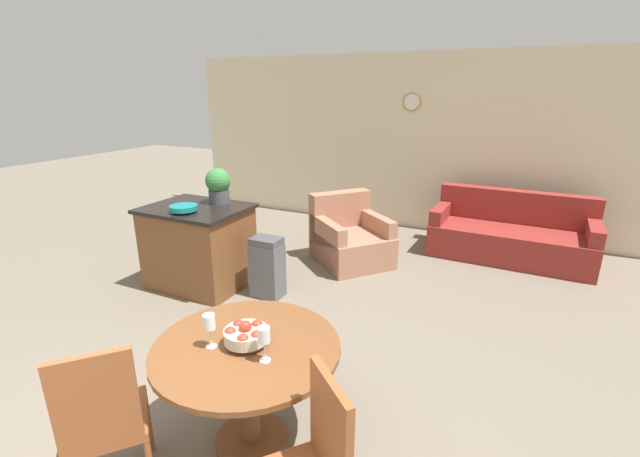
% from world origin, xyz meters
% --- Properties ---
extents(wall_back, '(8.00, 0.09, 2.70)m').
position_xyz_m(wall_back, '(-0.00, 5.85, 1.35)').
color(wall_back, beige).
rests_on(wall_back, ground_plane).
extents(dining_table, '(1.12, 1.12, 0.73)m').
position_xyz_m(dining_table, '(0.26, 0.92, 0.56)').
color(dining_table, brown).
rests_on(dining_table, ground_plane).
extents(dining_chair_near_left, '(0.59, 0.59, 0.99)m').
position_xyz_m(dining_chair_near_left, '(-0.21, 0.27, 0.54)').
color(dining_chair_near_left, brown).
rests_on(dining_chair_near_left, ground_plane).
extents(fruit_bowl, '(0.26, 0.26, 0.16)m').
position_xyz_m(fruit_bowl, '(0.26, 0.92, 0.80)').
color(fruit_bowl, '#B7B29E').
rests_on(fruit_bowl, dining_table).
extents(wine_glass_left, '(0.07, 0.07, 0.21)m').
position_xyz_m(wine_glass_left, '(0.08, 0.81, 0.88)').
color(wine_glass_left, silver).
rests_on(wine_glass_left, dining_table).
extents(wine_glass_right, '(0.07, 0.07, 0.21)m').
position_xyz_m(wine_glass_right, '(0.44, 0.83, 0.88)').
color(wine_glass_right, silver).
rests_on(wine_glass_right, dining_table).
extents(kitchen_island, '(1.10, 0.86, 0.93)m').
position_xyz_m(kitchen_island, '(-1.63, 2.64, 0.47)').
color(kitchen_island, brown).
rests_on(kitchen_island, ground_plane).
extents(teal_bowl, '(0.28, 0.28, 0.08)m').
position_xyz_m(teal_bowl, '(-1.58, 2.41, 0.98)').
color(teal_bowl, '#147A7F').
rests_on(teal_bowl, kitchen_island).
extents(potted_plant, '(0.28, 0.28, 0.40)m').
position_xyz_m(potted_plant, '(-1.50, 2.90, 1.14)').
color(potted_plant, '#4C4C51').
rests_on(potted_plant, kitchen_island).
extents(trash_bin, '(0.33, 0.24, 0.67)m').
position_xyz_m(trash_bin, '(-0.76, 2.71, 0.33)').
color(trash_bin, '#56565B').
rests_on(trash_bin, ground_plane).
extents(couch, '(2.03, 0.93, 0.86)m').
position_xyz_m(couch, '(1.54, 5.10, 0.29)').
color(couch, maroon).
rests_on(couch, ground_plane).
extents(armchair, '(1.23, 1.22, 0.87)m').
position_xyz_m(armchair, '(-0.34, 4.03, 0.29)').
color(armchair, '#A87056').
rests_on(armchair, ground_plane).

